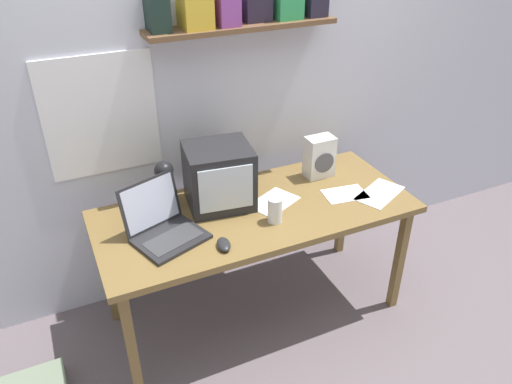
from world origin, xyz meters
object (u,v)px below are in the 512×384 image
object	(u,v)px
juice_glass	(275,211)
corner_desk	(256,219)
laptop	(162,223)
space_heater	(319,157)
desk_lamp	(165,178)
computer_mouse	(224,244)
open_notebook	(345,194)
loose_paper_near_monitor	(274,202)
crt_monitor	(219,176)
printed_handout	(380,193)

from	to	relation	value
juice_glass	corner_desk	bearing A→B (deg)	105.51
laptop	space_heater	xyz separation A→B (m)	(0.96, 0.19, 0.05)
desk_lamp	computer_mouse	xyz separation A→B (m)	(0.14, -0.40, -0.17)
desk_lamp	computer_mouse	distance (m)	0.46
desk_lamp	open_notebook	size ratio (longest dim) A/B	1.16
space_heater	loose_paper_near_monitor	bearing A→B (deg)	-156.82
crt_monitor	juice_glass	size ratio (longest dim) A/B	2.78
corner_desk	laptop	xyz separation A→B (m)	(-0.49, -0.02, 0.13)
desk_lamp	juice_glass	bearing A→B (deg)	-21.10
laptop	loose_paper_near_monitor	size ratio (longest dim) A/B	1.29
laptop	open_notebook	bearing A→B (deg)	-22.66
corner_desk	crt_monitor	xyz separation A→B (m)	(-0.15, 0.13, 0.22)
space_heater	crt_monitor	bearing A→B (deg)	-176.10
printed_handout	space_heater	bearing A→B (deg)	122.12
computer_mouse	loose_paper_near_monitor	distance (m)	0.45
open_notebook	juice_glass	bearing A→B (deg)	-171.74
corner_desk	loose_paper_near_monitor	xyz separation A→B (m)	(0.11, 0.02, 0.06)
laptop	computer_mouse	world-z (taller)	laptop
laptop	loose_paper_near_monitor	bearing A→B (deg)	-16.13
crt_monitor	corner_desk	bearing A→B (deg)	-33.90
corner_desk	loose_paper_near_monitor	world-z (taller)	loose_paper_near_monitor
corner_desk	computer_mouse	world-z (taller)	computer_mouse
open_notebook	space_heater	bearing A→B (deg)	95.46
laptop	space_heater	bearing A→B (deg)	-8.49
corner_desk	space_heater	size ratio (longest dim) A/B	6.90
crt_monitor	printed_handout	distance (m)	0.87
computer_mouse	space_heater	bearing A→B (deg)	28.48
laptop	computer_mouse	xyz separation A→B (m)	(0.22, -0.21, -0.05)
corner_desk	desk_lamp	size ratio (longest dim) A/B	5.73
space_heater	computer_mouse	bearing A→B (deg)	-151.34
computer_mouse	open_notebook	bearing A→B (deg)	11.75
printed_handout	open_notebook	size ratio (longest dim) A/B	1.36
desk_lamp	printed_handout	distance (m)	1.13
crt_monitor	loose_paper_near_monitor	size ratio (longest dim) A/B	1.20
loose_paper_near_monitor	crt_monitor	bearing A→B (deg)	156.27
corner_desk	computer_mouse	xyz separation A→B (m)	(-0.27, -0.23, 0.08)
open_notebook	crt_monitor	bearing A→B (deg)	162.49
printed_handout	open_notebook	xyz separation A→B (m)	(-0.17, 0.07, -0.00)
corner_desk	juice_glass	world-z (taller)	juice_glass
desk_lamp	loose_paper_near_monitor	size ratio (longest dim) A/B	0.95
corner_desk	juice_glass	size ratio (longest dim) A/B	12.56
corner_desk	computer_mouse	distance (m)	0.36
space_heater	loose_paper_near_monitor	world-z (taller)	space_heater
space_heater	desk_lamp	bearing A→B (deg)	179.74
juice_glass	printed_handout	xyz separation A→B (m)	(0.62, -0.00, -0.06)
laptop	desk_lamp	distance (m)	0.25
computer_mouse	open_notebook	xyz separation A→B (m)	(0.76, 0.16, -0.01)
laptop	printed_handout	distance (m)	1.16
crt_monitor	computer_mouse	bearing A→B (deg)	-101.01
open_notebook	computer_mouse	bearing A→B (deg)	-168.25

